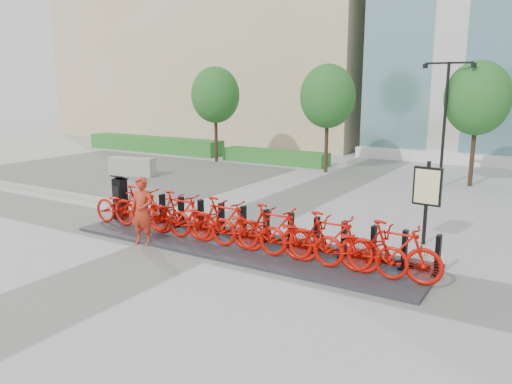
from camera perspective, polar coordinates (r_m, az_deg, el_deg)
The scene contains 27 objects.
ground at distance 13.48m, azimuth -7.01°, elevation -5.67°, with size 120.00×120.00×0.00m, color #9A9A9A.
gravel_patch at distance 25.14m, azimuth -14.99°, elevation 2.31°, with size 14.00×14.00×0.00m, color #434341.
curb at distance 22.00m, azimuth -24.62°, elevation 0.45°, with size 14.00×0.25×0.15m, color #9C9D8B.
hedge_a at distance 32.44m, azimuth -11.62°, elevation 5.38°, with size 10.00×1.40×0.90m, color #296E25.
hedge_b at distance 26.89m, azimuth 2.15°, elevation 4.07°, with size 6.00×1.20×0.70m, color #296E25.
tree_0 at distance 27.24m, azimuth -4.67°, elevation 10.98°, with size 2.60×2.60×5.10m.
tree_1 at distance 23.99m, azimuth 8.20°, elevation 10.76°, with size 2.60×2.60×5.10m.
tree_2 at distance 22.22m, azimuth 23.99°, elevation 9.77°, with size 2.60×2.60×5.10m.
streetlamp at distance 21.41m, azimuth 20.83°, elevation 8.74°, with size 2.00×0.20×5.00m.
dock_pad at distance 12.97m, azimuth -1.65°, elevation -6.11°, with size 9.60×2.40×0.08m, color #29292F.
dock_rail_posts at distance 13.01m, azimuth 1.03°, elevation -3.91°, with size 8.74×0.50×0.85m, color black, non-canonical shape.
bike_0 at distance 14.98m, azimuth -15.01°, elevation -1.64°, with size 0.74×2.13×1.12m, color #B80A01.
bike_1 at distance 14.47m, azimuth -13.05°, elevation -1.78°, with size 0.58×2.07×1.24m, color #B80A01.
bike_2 at distance 14.00m, azimuth -10.93°, elevation -2.40°, with size 0.74×2.13×1.12m, color #B80A01.
bike_3 at distance 13.52m, azimuth -8.68°, elevation -2.57°, with size 0.58×2.07×1.24m, color #B80A01.
bike_4 at distance 13.09m, azimuth -6.26°, elevation -3.26°, with size 0.74×2.13×1.12m, color #B80A01.
bike_5 at distance 12.66m, azimuth -3.68°, elevation -3.45°, with size 0.58×2.07×1.24m, color #B80A01.
bike_6 at distance 12.29m, azimuth -0.92°, elevation -4.21°, with size 0.74×2.13×1.12m, color #B80A01.
bike_7 at distance 11.92m, azimuth 2.01°, elevation -4.43°, with size 0.58×2.07×1.24m, color #B80A01.
bike_8 at distance 11.61m, azimuth 5.11°, elevation -5.23°, with size 0.74×2.13×1.12m, color #B80A01.
bike_9 at distance 11.31m, azimuth 8.39°, elevation -5.47°, with size 0.58×2.07×1.24m, color #B80A01.
bike_10 at distance 11.08m, azimuth 11.82°, elevation -6.30°, with size 0.74×2.13×1.12m, color #B80A01.
bike_11 at distance 10.86m, azimuth 15.43°, elevation -6.53°, with size 0.58×2.07×1.24m, color #B80A01.
kiosk at distance 15.73m, azimuth -15.26°, elevation -0.65°, with size 0.43×0.37×1.37m.
worker_red at distance 13.26m, azimuth -12.90°, elevation -2.14°, with size 0.66×0.43×1.80m, color #AB2A15.
jersey_barrier at distance 23.78m, azimuth -13.99°, elevation 2.83°, with size 2.16×0.59×0.83m, color gray.
map_sign at distance 13.54m, azimuth 18.97°, elevation 0.23°, with size 0.73×0.17×2.21m.
Camera 1 is at (8.06, -10.00, 4.08)m, focal length 35.00 mm.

